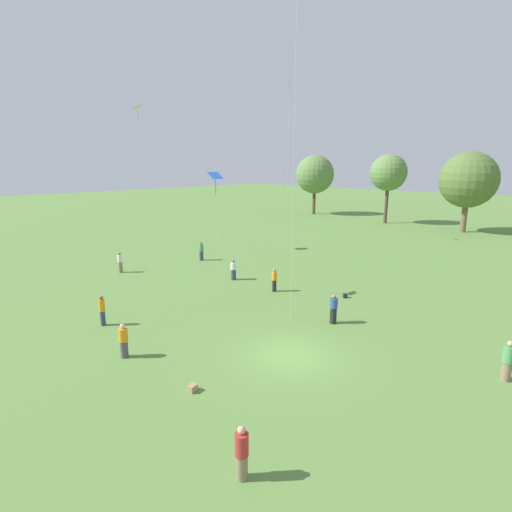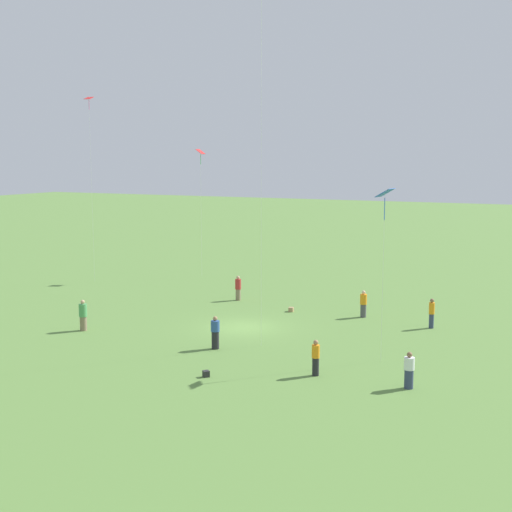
{
  "view_description": "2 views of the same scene",
  "coord_description": "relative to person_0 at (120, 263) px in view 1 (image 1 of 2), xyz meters",
  "views": [
    {
      "loc": [
        11.29,
        -13.85,
        9.1
      ],
      "look_at": [
        -2.1,
        -0.14,
        4.64
      ],
      "focal_mm": 28.0,
      "sensor_mm": 36.0,
      "label": 1
    },
    {
      "loc": [
        -18.48,
        36.88,
        10.1
      ],
      "look_at": [
        -2.1,
        2.79,
        4.76
      ],
      "focal_mm": 50.0,
      "sensor_mm": 36.0,
      "label": 2
    }
  ],
  "objects": [
    {
      "name": "person_11",
      "position": [
        12.86,
        5.32,
        -0.01
      ],
      "size": [
        0.45,
        0.45,
        1.7
      ],
      "rotation": [
        0.0,
        0.0,
        2.9
      ],
      "color": "#232328",
      "rests_on": "ground_plane"
    },
    {
      "name": "picnic_bag_1",
      "position": [
        19.2,
        -6.81,
        -0.72
      ],
      "size": [
        0.35,
        0.41,
        0.28
      ],
      "rotation": [
        0.0,
        0.0,
        1.75
      ],
      "color": "#A58459",
      "rests_on": "ground_plane"
    },
    {
      "name": "person_8",
      "position": [
        14.46,
        -7.29,
        -0.02
      ],
      "size": [
        0.52,
        0.52,
        1.71
      ],
      "rotation": [
        0.0,
        0.0,
        4.47
      ],
      "color": "#4C4C51",
      "rests_on": "ground_plane"
    },
    {
      "name": "ground_plane",
      "position": [
        20.01,
        -1.62,
        -0.86
      ],
      "size": [
        240.0,
        240.0,
        0.0
      ],
      "primitive_type": "plane",
      "color": "#5B843D"
    },
    {
      "name": "kite_5",
      "position": [
        -6.0,
        6.01,
        12.98
      ],
      "size": [
        1.26,
        1.23,
        14.7
      ],
      "rotation": [
        0.0,
        0.0,
        4.97
      ],
      "color": "yellow",
      "rests_on": "ground_plane"
    },
    {
      "name": "kite_8",
      "position": [
        1.27,
        20.47,
        15.56
      ],
      "size": [
        0.83,
        0.85,
        18.38
      ],
      "rotation": [
        0.0,
        0.0,
        1.29
      ],
      "color": "yellow",
      "rests_on": "ground_plane"
    },
    {
      "name": "person_2",
      "position": [
        1.45,
        7.57,
        0.02
      ],
      "size": [
        0.56,
        0.56,
        1.79
      ],
      "rotation": [
        0.0,
        0.0,
        3.43
      ],
      "color": "#333D5B",
      "rests_on": "ground_plane"
    },
    {
      "name": "kite_3",
      "position": [
        10.77,
        1.72,
        7.16
      ],
      "size": [
        0.83,
        0.91,
        8.55
      ],
      "rotation": [
        0.0,
        0.0,
        0.66
      ],
      "color": "blue",
      "rests_on": "ground_plane"
    },
    {
      "name": "person_4",
      "position": [
        28.13,
        3.12,
        0.03
      ],
      "size": [
        0.65,
        0.65,
        1.81
      ],
      "rotation": [
        0.0,
        0.0,
        2.21
      ],
      "color": "#847056",
      "rests_on": "ground_plane"
    },
    {
      "name": "tree_1",
      "position": [
        2.47,
        42.93,
        6.84
      ],
      "size": [
        5.52,
        5.52,
        10.5
      ],
      "color": "brown",
      "rests_on": "ground_plane"
    },
    {
      "name": "person_5",
      "position": [
        9.98,
        -6.24,
        0.04
      ],
      "size": [
        0.44,
        0.44,
        1.78
      ],
      "rotation": [
        0.0,
        0.0,
        1.96
      ],
      "color": "#333D5B",
      "rests_on": "ground_plane"
    },
    {
      "name": "picnic_bag_0",
      "position": [
        17.33,
        7.69,
        -0.71
      ],
      "size": [
        0.39,
        0.39,
        0.29
      ],
      "rotation": [
        0.0,
        0.0,
        0.89
      ],
      "color": "#262628",
      "rests_on": "ground_plane"
    },
    {
      "name": "tree_2",
      "position": [
        13.97,
        42.48,
        6.1
      ],
      "size": [
        7.36,
        7.36,
        10.67
      ],
      "color": "brown",
      "rests_on": "ground_plane"
    },
    {
      "name": "person_1",
      "position": [
        24.0,
        -8.59,
        0.0
      ],
      "size": [
        0.56,
        0.56,
        1.75
      ],
      "rotation": [
        0.0,
        0.0,
        2.67
      ],
      "color": "#847056",
      "rests_on": "ground_plane"
    },
    {
      "name": "tree_0",
      "position": [
        -12.39,
        44.46,
        6.3
      ],
      "size": [
        6.84,
        6.84,
        10.6
      ],
      "color": "brown",
      "rests_on": "ground_plane"
    },
    {
      "name": "person_9",
      "position": [
        8.52,
        5.27,
        -0.06
      ],
      "size": [
        0.63,
        0.63,
        1.64
      ],
      "rotation": [
        0.0,
        0.0,
        0.52
      ],
      "color": "#333D5B",
      "rests_on": "ground_plane"
    },
    {
      "name": "person_0",
      "position": [
        0.0,
        0.0,
        0.0
      ],
      "size": [
        0.54,
        0.54,
        1.74
      ],
      "rotation": [
        0.0,
        0.0,
        5.88
      ],
      "color": "#847056",
      "rests_on": "ground_plane"
    },
    {
      "name": "person_6",
      "position": [
        19.28,
        3.27,
        -0.0
      ],
      "size": [
        0.57,
        0.57,
        1.75
      ],
      "rotation": [
        0.0,
        0.0,
        1.83
      ],
      "color": "#232328",
      "rests_on": "ground_plane"
    }
  ]
}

